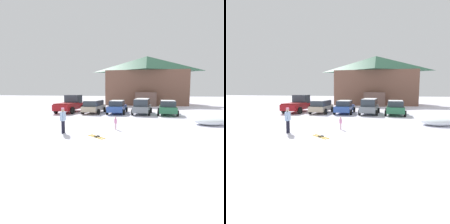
{
  "view_description": "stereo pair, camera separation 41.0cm",
  "coord_description": "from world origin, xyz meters",
  "views": [
    {
      "loc": [
        2.83,
        -8.39,
        2.81
      ],
      "look_at": [
        -0.4,
        8.12,
        0.94
      ],
      "focal_mm": 32.0,
      "sensor_mm": 36.0,
      "label": 1
    },
    {
      "loc": [
        3.23,
        -8.31,
        2.81
      ],
      "look_at": [
        -0.4,
        8.12,
        0.94
      ],
      "focal_mm": 32.0,
      "sensor_mm": 36.0,
      "label": 2
    }
  ],
  "objects": [
    {
      "name": "plowed_snow_pile",
      "position": [
        7.51,
        8.66,
        0.32
      ],
      "size": [
        2.46,
        1.97,
        0.64
      ],
      "primitive_type": "ellipsoid",
      "color": "white",
      "rests_on": "ground"
    },
    {
      "name": "ski_lodge",
      "position": [
        1.89,
        31.59,
        4.71
      ],
      "size": [
        15.42,
        10.45,
        9.28
      ],
      "color": "brown",
      "rests_on": "ground"
    },
    {
      "name": "parked_blue_hatchback",
      "position": [
        -1.11,
        15.04,
        0.8
      ],
      "size": [
        2.18,
        4.61,
        1.57
      ],
      "color": "#2D50A3",
      "rests_on": "ground"
    },
    {
      "name": "ground",
      "position": [
        0.0,
        0.0,
        0.0
      ],
      "size": [
        160.0,
        160.0,
        0.0
      ],
      "primitive_type": "plane",
      "color": "white"
    },
    {
      "name": "skier_child_in_pink_snowsuit",
      "position": [
        0.39,
        5.41,
        0.5
      ],
      "size": [
        0.22,
        0.29,
        0.89
      ],
      "color": "beige",
      "rests_on": "ground"
    },
    {
      "name": "skier_adult_in_blue_parka",
      "position": [
        -2.74,
        3.54,
        0.94
      ],
      "size": [
        0.25,
        0.62,
        1.67
      ],
      "color": "black",
      "rests_on": "ground"
    },
    {
      "name": "parked_green_coupe",
      "position": [
        4.7,
        14.81,
        0.83
      ],
      "size": [
        2.35,
        4.27,
        1.64
      ],
      "color": "#276B46",
      "rests_on": "ground"
    },
    {
      "name": "parked_beige_suv",
      "position": [
        -3.95,
        14.88,
        0.86
      ],
      "size": [
        2.22,
        4.51,
        1.57
      ],
      "color": "tan",
      "rests_on": "ground"
    },
    {
      "name": "pickup_truck",
      "position": [
        -7.14,
        15.32,
        0.99
      ],
      "size": [
        2.55,
        5.45,
        2.15
      ],
      "color": "maroon",
      "rests_on": "ground"
    },
    {
      "name": "pair_of_skis",
      "position": [
        -0.32,
        2.91,
        0.02
      ],
      "size": [
        1.31,
        1.13,
        0.08
      ],
      "color": "gold",
      "rests_on": "ground"
    },
    {
      "name": "parked_grey_wagon",
      "position": [
        1.83,
        15.02,
        0.96
      ],
      "size": [
        2.3,
        4.65,
        1.8
      ],
      "color": "slate",
      "rests_on": "ground"
    }
  ]
}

